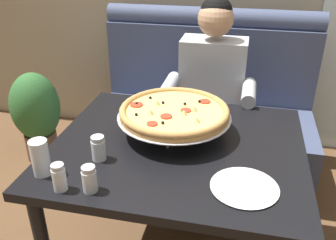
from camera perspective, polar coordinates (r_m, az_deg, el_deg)
booth_bench at (r=2.64m, az=5.46°, el=0.26°), size 1.51×0.78×1.13m
dining_table at (r=1.70m, az=1.48°, el=-6.36°), size 1.12×0.96×0.74m
diner_main at (r=2.26m, az=6.56°, el=4.12°), size 0.54×0.64×1.27m
pizza at (r=1.69m, az=0.98°, el=1.24°), size 0.53×0.53×0.14m
shaker_pepper_flakes at (r=1.55m, az=-10.76°, el=-4.55°), size 0.06×0.06×0.11m
shaker_oregano at (r=1.38m, az=-12.11°, el=-9.22°), size 0.05×0.05×0.10m
shaker_parmesan at (r=1.41m, az=-16.55°, el=-8.81°), size 0.05×0.05×0.11m
plate_near_left at (r=1.41m, az=11.84°, el=-10.00°), size 0.26×0.26×0.02m
drinking_glass at (r=1.51m, az=-19.22°, el=-5.78°), size 0.07×0.07×0.15m
potted_plant at (r=2.91m, az=-19.82°, el=1.05°), size 0.36×0.36×0.70m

